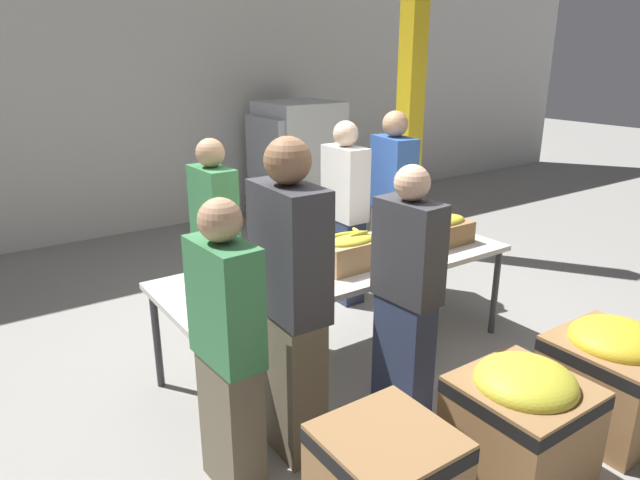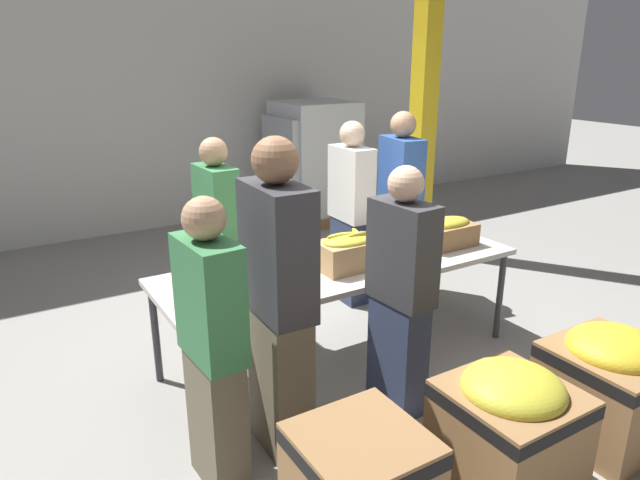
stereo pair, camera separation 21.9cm
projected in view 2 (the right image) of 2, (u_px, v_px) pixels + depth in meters
ground_plane at (340, 357)px, 4.26m from camera, size 30.00×30.00×0.00m
wall_back at (160, 66)px, 6.87m from camera, size 16.00×0.08×4.00m
sorting_table at (341, 269)px, 4.04m from camera, size 2.60×0.89×0.75m
banana_box_0 at (226, 265)px, 3.65m from camera, size 0.49×0.32×0.25m
banana_box_1 at (348, 251)px, 3.89m from camera, size 0.42×0.27×0.27m
banana_box_2 at (447, 232)px, 4.34m from camera, size 0.44×0.27×0.23m
volunteer_0 at (219, 241)px, 4.37m from camera, size 0.23×0.43×1.58m
volunteer_1 at (399, 207)px, 5.14m from camera, size 0.29×0.48×1.68m
volunteer_2 at (279, 305)px, 3.04m from camera, size 0.25×0.49×1.79m
volunteer_3 at (400, 295)px, 3.43m from camera, size 0.24×0.44×1.57m
volunteer_4 at (351, 215)px, 5.01m from camera, size 0.22×0.44×1.62m
volunteer_5 at (213, 350)px, 2.82m from camera, size 0.23×0.43×1.55m
donation_bin_1 at (508, 428)px, 2.87m from camera, size 0.60×0.60×0.71m
donation_bin_2 at (609, 382)px, 3.29m from camera, size 0.63×0.63×0.69m
support_pillar at (426, 68)px, 5.92m from camera, size 0.21×0.21×4.00m
pallet_stack_0 at (306, 170)px, 7.48m from camera, size 0.92×0.92×1.39m
pallet_stack_1 at (315, 163)px, 7.51m from camera, size 1.00×1.00×1.56m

